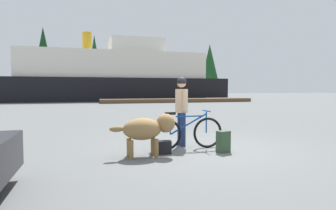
% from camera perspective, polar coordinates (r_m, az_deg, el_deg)
% --- Properties ---
extents(ground_plane, '(160.00, 160.00, 0.00)m').
position_cam_1_polar(ground_plane, '(7.08, 6.75, -8.64)').
color(ground_plane, '#595B5B').
extents(bicycle, '(1.81, 0.44, 0.93)m').
position_cam_1_polar(bicycle, '(6.93, 3.78, -5.49)').
color(bicycle, black).
rests_on(bicycle, ground_plane).
extents(person_cyclist, '(0.32, 0.53, 1.76)m').
position_cam_1_polar(person_cyclist, '(7.29, 2.72, 0.18)').
color(person_cyclist, navy).
rests_on(person_cyclist, ground_plane).
extents(dog, '(1.42, 0.55, 0.91)m').
position_cam_1_polar(dog, '(6.18, -4.12, -4.71)').
color(dog, olive).
rests_on(dog, ground_plane).
extents(backpack, '(0.33, 0.27, 0.49)m').
position_cam_1_polar(backpack, '(6.73, 10.95, -7.17)').
color(backpack, '#334C33').
rests_on(backpack, ground_plane).
extents(handbag_pannier, '(0.33, 0.19, 0.29)m').
position_cam_1_polar(handbag_pannier, '(6.47, -0.84, -8.43)').
color(handbag_pannier, black).
rests_on(handbag_pannier, ground_plane).
extents(dock_pier, '(16.53, 2.83, 0.40)m').
position_cam_1_polar(dock_pier, '(31.26, 1.85, 0.94)').
color(dock_pier, brown).
rests_on(dock_pier, ground_plane).
extents(ferry_boat, '(27.43, 8.23, 8.33)m').
position_cam_1_polar(ferry_boat, '(36.92, -10.38, 5.42)').
color(ferry_boat, black).
rests_on(ferry_boat, ground_plane).
extents(sailboat_moored, '(6.34, 1.78, 8.76)m').
position_cam_1_polar(sailboat_moored, '(38.80, -14.94, 1.75)').
color(sailboat_moored, navy).
rests_on(sailboat_moored, ground_plane).
extents(pine_tree_far_left, '(3.49, 3.49, 11.66)m').
position_cam_1_polar(pine_tree_far_left, '(52.41, -23.56, 9.31)').
color(pine_tree_far_left, '#4C331E').
rests_on(pine_tree_far_left, ground_plane).
extents(pine_tree_center, '(2.80, 2.80, 10.66)m').
position_cam_1_polar(pine_tree_center, '(51.37, -14.42, 8.70)').
color(pine_tree_center, '#4C331E').
rests_on(pine_tree_center, ground_plane).
extents(pine_tree_far_right, '(3.44, 3.44, 10.37)m').
position_cam_1_polar(pine_tree_far_right, '(58.73, 8.30, 8.37)').
color(pine_tree_far_right, '#4C331E').
rests_on(pine_tree_far_right, ground_plane).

